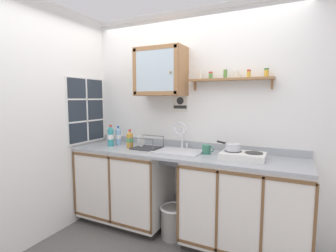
% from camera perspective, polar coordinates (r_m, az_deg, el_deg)
% --- Properties ---
extents(back_wall, '(3.25, 0.07, 2.62)m').
position_cam_1_polar(back_wall, '(3.08, 5.24, 1.60)').
color(back_wall, white).
rests_on(back_wall, ground).
extents(side_wall_left, '(0.05, 3.54, 2.62)m').
position_cam_1_polar(side_wall_left, '(3.09, -26.27, 0.82)').
color(side_wall_left, white).
rests_on(side_wall_left, ground).
extents(lower_cabinet_run, '(1.13, 0.62, 0.94)m').
position_cam_1_polar(lower_cabinet_run, '(3.33, -9.59, -13.06)').
color(lower_cabinet_run, black).
rests_on(lower_cabinet_run, ground).
extents(lower_cabinet_run_right, '(1.22, 0.62, 0.94)m').
position_cam_1_polar(lower_cabinet_run_right, '(2.79, 16.80, -17.09)').
color(lower_cabinet_run_right, black).
rests_on(lower_cabinet_run_right, ground).
extents(countertop, '(2.61, 0.64, 0.03)m').
position_cam_1_polar(countertop, '(2.83, 2.76, -6.28)').
color(countertop, '#9EA3A8').
rests_on(countertop, lower_cabinet_run).
extents(backsplash, '(2.61, 0.02, 0.08)m').
position_cam_1_polar(backsplash, '(3.09, 4.95, -4.20)').
color(backsplash, '#9EA3A8').
rests_on(backsplash, countertop).
extents(sink, '(0.54, 0.41, 0.46)m').
position_cam_1_polar(sink, '(2.88, 2.32, -6.21)').
color(sink, silver).
rests_on(sink, countertop).
extents(hot_plate_stove, '(0.42, 0.29, 0.07)m').
position_cam_1_polar(hot_plate_stove, '(2.62, 16.54, -6.45)').
color(hot_plate_stove, silver).
rests_on(hot_plate_stove, countertop).
extents(saucepan, '(0.28, 0.23, 0.07)m').
position_cam_1_polar(saucepan, '(2.65, 14.39, -4.56)').
color(saucepan, silver).
rests_on(saucepan, hot_plate_stove).
extents(bottle_water_blue_0, '(0.07, 0.07, 0.24)m').
position_cam_1_polar(bottle_water_blue_0, '(3.34, -11.16, -2.27)').
color(bottle_water_blue_0, '#8CB7E0').
rests_on(bottle_water_blue_0, countertop).
extents(bottle_detergent_teal_1, '(0.08, 0.08, 0.27)m').
position_cam_1_polar(bottle_detergent_teal_1, '(3.26, -12.81, -2.29)').
color(bottle_detergent_teal_1, teal).
rests_on(bottle_detergent_teal_1, countertop).
extents(bottle_juice_amber_2, '(0.08, 0.08, 0.22)m').
position_cam_1_polar(bottle_juice_amber_2, '(3.10, -8.61, -3.04)').
color(bottle_juice_amber_2, gold).
rests_on(bottle_juice_amber_2, countertop).
extents(dish_rack, '(0.33, 0.28, 0.16)m').
position_cam_1_polar(dish_rack, '(3.05, -4.92, -4.67)').
color(dish_rack, '#333338').
rests_on(dish_rack, countertop).
extents(mug, '(0.13, 0.09, 0.10)m').
position_cam_1_polar(mug, '(2.77, 8.71, -5.25)').
color(mug, '#337259').
rests_on(mug, countertop).
extents(wall_cabinet, '(0.59, 0.33, 0.56)m').
position_cam_1_polar(wall_cabinet, '(3.06, -1.68, 12.12)').
color(wall_cabinet, '#996B42').
extents(spice_shelf, '(0.90, 0.14, 0.23)m').
position_cam_1_polar(spice_shelf, '(2.85, 13.86, 10.44)').
color(spice_shelf, '#996B42').
extents(warning_sign, '(0.20, 0.01, 0.21)m').
position_cam_1_polar(warning_sign, '(3.09, 2.79, 5.19)').
color(warning_sign, silver).
extents(window, '(0.03, 0.66, 0.85)m').
position_cam_1_polar(window, '(3.47, -17.96, 3.42)').
color(window, '#262D38').
extents(trash_bin, '(0.31, 0.31, 0.36)m').
position_cam_1_polar(trash_bin, '(3.04, 1.24, -20.66)').
color(trash_bin, gray).
rests_on(trash_bin, ground).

